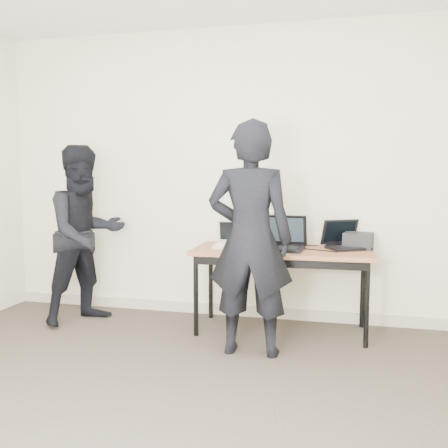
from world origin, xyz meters
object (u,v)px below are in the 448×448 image
(desk, at_px, (282,256))
(laptop_center, at_px, (283,242))
(leather_satchel, at_px, (265,231))
(person_observer, at_px, (85,234))
(equipment_box, at_px, (358,241))
(person_typist, at_px, (250,239))
(laptop_beige, at_px, (232,242))
(laptop_right, at_px, (345,242))

(desk, bearing_deg, laptop_center, 21.58)
(leather_satchel, xyz_separation_m, person_observer, (-1.60, -0.34, -0.04))
(laptop_center, bearing_deg, equipment_box, 21.64)
(desk, xyz_separation_m, person_typist, (-0.17, -0.56, 0.22))
(leather_satchel, distance_m, person_observer, 1.64)
(laptop_beige, distance_m, laptop_center, 0.45)
(laptop_center, height_order, person_typist, person_typist)
(person_typist, bearing_deg, laptop_center, -109.90)
(laptop_center, height_order, person_observer, person_observer)
(laptop_right, xyz_separation_m, person_observer, (-2.30, -0.29, 0.03))
(laptop_beige, relative_size, equipment_box, 1.27)
(laptop_beige, height_order, laptop_center, laptop_center)
(leather_satchel, xyz_separation_m, equipment_box, (0.81, -0.04, -0.06))
(person_typist, bearing_deg, equipment_box, -139.30)
(equipment_box, bearing_deg, laptop_center, -163.12)
(laptop_right, distance_m, equipment_box, 0.11)
(leather_satchel, relative_size, equipment_box, 1.58)
(desk, height_order, leather_satchel, leather_satchel)
(person_observer, bearing_deg, desk, -54.36)
(laptop_center, bearing_deg, person_typist, -102.41)
(person_observer, bearing_deg, equipment_box, -50.76)
(laptop_center, height_order, leather_satchel, laptop_center)
(leather_satchel, bearing_deg, laptop_right, -8.36)
(laptop_beige, height_order, person_observer, person_observer)
(laptop_beige, distance_m, leather_satchel, 0.35)
(laptop_center, xyz_separation_m, person_observer, (-1.79, -0.11, 0.02))
(desk, xyz_separation_m, person_observer, (-1.78, -0.11, 0.15))
(laptop_beige, bearing_deg, person_typist, -68.46)
(laptop_right, bearing_deg, equipment_box, -24.32)
(equipment_box, relative_size, person_typist, 0.13)
(desk, bearing_deg, laptop_right, 17.37)
(person_typist, relative_size, person_observer, 1.09)
(laptop_center, relative_size, leather_satchel, 1.06)
(leather_satchel, relative_size, person_observer, 0.23)
(laptop_right, xyz_separation_m, leather_satchel, (-0.70, 0.05, 0.07))
(leather_satchel, height_order, equipment_box, leather_satchel)
(laptop_beige, relative_size, laptop_right, 0.68)
(leather_satchel, distance_m, equipment_box, 0.81)
(desk, bearing_deg, leather_satchel, 126.56)
(desk, bearing_deg, laptop_beige, 176.48)
(laptop_center, distance_m, person_typist, 0.60)
(laptop_right, bearing_deg, desk, 168.86)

